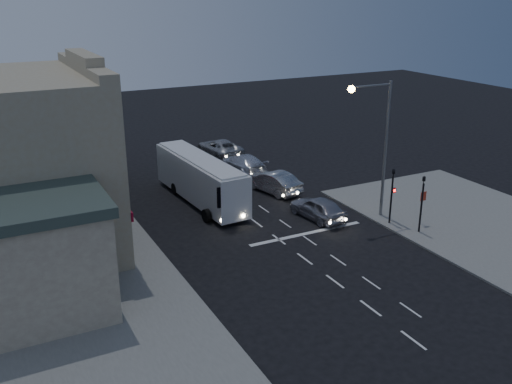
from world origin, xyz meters
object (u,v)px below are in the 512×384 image
regulatory_sign (422,202)px  car_sedan_a (273,182)px  tour_bus (200,178)px  street_tree (91,137)px  car_sedan_b (243,163)px  car_suv (318,208)px  car_sedan_c (220,147)px  traffic_signal_side (422,197)px  traffic_signal_main (392,190)px  streetlight (379,135)px

regulatory_sign → car_sedan_a: bearing=118.2°
tour_bus → street_tree: 8.39m
car_sedan_b → regulatory_sign: (5.21, -15.56, 0.83)m
car_suv → car_sedan_c: (0.42, 17.16, -0.01)m
tour_bus → car_sedan_a: size_ratio=2.23×
car_sedan_c → traffic_signal_side: (3.88, -22.16, 1.67)m
car_sedan_c → street_tree: (-12.62, -5.94, 3.74)m
car_suv → traffic_signal_main: traffic_signal_main is taller
streetlight → street_tree: bearing=140.5°
street_tree → car_sedan_b: bearing=1.4°
car_sedan_b → street_tree: bearing=-1.5°
street_tree → car_suv: bearing=-42.6°
car_suv → traffic_signal_main: (3.60, -3.02, 1.66)m
car_sedan_c → streetlight: bearing=93.7°
traffic_signal_main → car_sedan_c: bearing=99.0°
tour_bus → car_sedan_a: (5.63, -0.56, -0.99)m
street_tree → car_sedan_a: bearing=-23.2°
regulatory_sign → tour_bus: bearing=136.0°
car_sedan_a → street_tree: size_ratio=0.79×
traffic_signal_side → streetlight: size_ratio=0.46×
car_sedan_a → traffic_signal_side: traffic_signal_side is taller
tour_bus → car_suv: tour_bus is taller
tour_bus → traffic_signal_main: (9.34, -9.63, 0.62)m
traffic_signal_main → car_sedan_b: bearing=103.6°
car_sedan_a → traffic_signal_main: bearing=99.2°
regulatory_sign → street_tree: 23.40m
car_suv → street_tree: bearing=-50.0°
traffic_signal_side → car_suv: bearing=130.7°
traffic_signal_side → car_sedan_a: bearing=111.7°
traffic_signal_side → street_tree: 23.24m
car_suv → regulatory_sign: size_ratio=2.03×
regulatory_sign → streetlight: 5.18m
car_sedan_b → car_sedan_c: car_sedan_b is taller
car_sedan_c → traffic_signal_main: bearing=93.8°
tour_bus → street_tree: (-6.47, 4.62, 2.70)m
tour_bus → car_sedan_b: bearing=36.7°
regulatory_sign → car_suv: bearing=142.7°
car_sedan_b → car_suv: bearing=86.6°
traffic_signal_side → streetlight: bearing=105.7°
tour_bus → car_sedan_b: (5.83, 4.92, -1.03)m
tour_bus → car_suv: 8.82m
traffic_signal_main → streetlight: bearing=100.2°
car_sedan_b → traffic_signal_side: traffic_signal_side is taller
car_sedan_a → regulatory_sign: size_ratio=2.24×
traffic_signal_main → street_tree: (-15.81, 14.25, 2.08)m
traffic_signal_main → street_tree: street_tree is taller
car_sedan_c → traffic_signal_side: size_ratio=1.32×
traffic_signal_main → traffic_signal_side: 2.10m
tour_bus → car_suv: bearing=-52.4°
tour_bus → car_sedan_a: 5.75m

